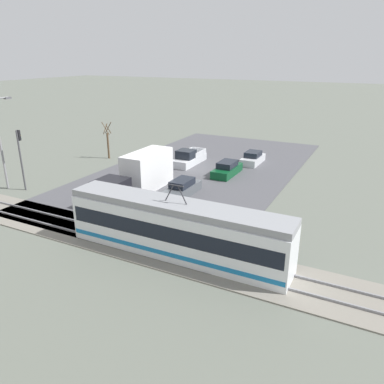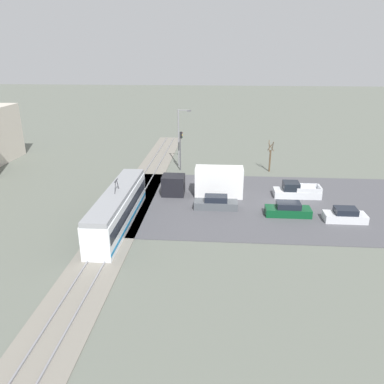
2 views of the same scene
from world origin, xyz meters
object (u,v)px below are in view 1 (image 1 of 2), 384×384
at_px(sedan_car_0, 182,189).
at_px(street_lamp_near_crossing, 1,138).
at_px(sedan_car_1, 227,169).
at_px(box_truck, 140,175).
at_px(traffic_light_pole, 20,152).
at_px(pickup_truck, 189,158).
at_px(light_rail_tram, 176,229).
at_px(street_tree, 108,142).
at_px(sedan_car_2, 253,158).

distance_m(sedan_car_0, street_lamp_near_crossing, 17.55).
height_order(sedan_car_1, street_lamp_near_crossing, street_lamp_near_crossing).
relative_size(box_truck, sedan_car_0, 2.01).
height_order(sedan_car_0, traffic_light_pole, traffic_light_pole).
bearing_deg(box_truck, street_lamp_near_crossing, 20.83).
bearing_deg(pickup_truck, light_rail_tram, 115.47).
relative_size(street_tree, street_lamp_near_crossing, 0.53).
height_order(sedan_car_0, street_lamp_near_crossing, street_lamp_near_crossing).
relative_size(pickup_truck, traffic_light_pole, 0.95).
relative_size(sedan_car_2, street_lamp_near_crossing, 0.49).
bearing_deg(sedan_car_2, street_tree, 18.66).
relative_size(traffic_light_pole, street_tree, 1.26).
distance_m(sedan_car_1, sedan_car_2, 5.68).
relative_size(sedan_car_0, traffic_light_pole, 0.84).
xyz_separation_m(box_truck, street_tree, (10.62, -8.60, 0.35)).
height_order(pickup_truck, sedan_car_0, pickup_truck).
bearing_deg(sedan_car_2, sedan_car_1, 79.58).
height_order(light_rail_tram, box_truck, light_rail_tram).
distance_m(sedan_car_2, street_tree, 17.84).
height_order(sedan_car_2, street_lamp_near_crossing, street_lamp_near_crossing).
distance_m(traffic_light_pole, street_lamp_near_crossing, 2.32).
bearing_deg(street_lamp_near_crossing, box_truck, -159.17).
relative_size(sedan_car_1, sedan_car_2, 1.13).
bearing_deg(pickup_truck, traffic_light_pole, 56.55).
xyz_separation_m(traffic_light_pole, street_lamp_near_crossing, (1.93, 0.30, 1.25)).
xyz_separation_m(sedan_car_0, street_lamp_near_crossing, (16.06, 5.67, 4.23)).
height_order(pickup_truck, street_lamp_near_crossing, street_lamp_near_crossing).
bearing_deg(street_tree, traffic_light_pole, 91.79).
bearing_deg(light_rail_tram, box_truck, -44.60).
height_order(light_rail_tram, sedan_car_0, light_rail_tram).
relative_size(box_truck, sedan_car_2, 2.29).
distance_m(sedan_car_1, street_tree, 15.89).
distance_m(light_rail_tram, street_tree, 25.90).
relative_size(light_rail_tram, sedan_car_2, 3.51).
bearing_deg(light_rail_tram, pickup_truck, -64.53).
height_order(pickup_truck, sedan_car_1, pickup_truck).
relative_size(pickup_truck, street_lamp_near_crossing, 0.64).
relative_size(box_truck, street_lamp_near_crossing, 1.12).
distance_m(light_rail_tram, street_lamp_near_crossing, 21.49).
xyz_separation_m(light_rail_tram, traffic_light_pole, (18.95, -4.29, 1.88)).
xyz_separation_m(light_rail_tram, street_lamp_near_crossing, (20.88, -3.99, 3.12)).
xyz_separation_m(sedan_car_1, street_lamp_near_crossing, (17.36, 13.33, 4.24)).
relative_size(box_truck, street_tree, 2.13).
relative_size(light_rail_tram, sedan_car_1, 3.12).
bearing_deg(sedan_car_0, pickup_truck, 114.36).
height_order(box_truck, street_tree, street_tree).
xyz_separation_m(sedan_car_2, street_tree, (16.85, 5.69, 1.40)).
bearing_deg(sedan_car_0, traffic_light_pole, -159.20).
height_order(box_truck, sedan_car_1, box_truck).
height_order(sedan_car_1, sedan_car_2, sedan_car_1).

